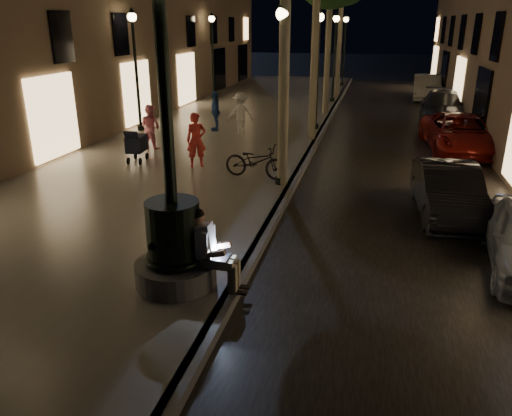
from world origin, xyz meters
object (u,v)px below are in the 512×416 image
(seated_man_laptop, at_px, (209,247))
(lamp_curb_a, at_px, (282,72))
(car_second, at_px, (448,191))
(bicycle, at_px, (256,161))
(lamp_left_b, at_px, (135,55))
(pedestrian_white, at_px, (241,113))
(lamp_curb_b, at_px, (318,54))
(lamp_curb_d, at_px, (345,41))
(fountain_lamppost, at_px, (173,229))
(lamp_left_c, at_px, (212,45))
(stroller, at_px, (136,144))
(car_rear, at_px, (442,107))
(car_third, at_px, (460,133))
(lamp_curb_c, at_px, (335,46))
(car_fifth, at_px, (427,87))
(pedestrian_pink, at_px, (150,127))
(pedestrian_red, at_px, (196,140))
(pedestrian_blue, at_px, (215,111))

(seated_man_laptop, height_order, lamp_curb_a, lamp_curb_a)
(car_second, height_order, bicycle, car_second)
(lamp_left_b, bearing_deg, pedestrian_white, 1.84)
(lamp_curb_b, height_order, lamp_curb_d, same)
(fountain_lamppost, xyz_separation_m, bicycle, (-0.10, 6.41, -0.52))
(lamp_left_c, distance_m, stroller, 15.11)
(lamp_curb_d, relative_size, car_rear, 0.98)
(car_third, bearing_deg, lamp_left_c, 136.74)
(fountain_lamppost, height_order, bicycle, fountain_lamppost)
(lamp_left_c, bearing_deg, lamp_curb_a, -66.07)
(car_rear, bearing_deg, bicycle, -113.38)
(lamp_curb_c, height_order, car_fifth, lamp_curb_c)
(fountain_lamppost, height_order, lamp_left_c, fountain_lamppost)
(car_fifth, relative_size, pedestrian_pink, 2.88)
(lamp_left_c, height_order, pedestrian_red, lamp_left_c)
(lamp_left_b, bearing_deg, car_rear, 24.89)
(fountain_lamppost, bearing_deg, lamp_curb_b, 87.14)
(lamp_curb_a, relative_size, lamp_left_c, 1.00)
(pedestrian_pink, bearing_deg, lamp_left_c, -66.81)
(lamp_curb_d, relative_size, bicycle, 2.55)
(lamp_curb_a, bearing_deg, seated_man_laptop, -90.82)
(car_third, relative_size, pedestrian_blue, 2.94)
(car_third, xyz_separation_m, bicycle, (-6.30, -5.62, 0.03))
(lamp_left_b, xyz_separation_m, lamp_left_c, (0.00, 10.00, 0.00))
(lamp_curb_c, relative_size, lamp_curb_d, 1.00)
(lamp_curb_c, bearing_deg, car_fifth, 32.00)
(lamp_curb_b, bearing_deg, pedestrian_pink, -136.74)
(seated_man_laptop, relative_size, pedestrian_white, 0.85)
(fountain_lamppost, xyz_separation_m, lamp_curb_d, (0.70, 30.00, 2.02))
(bicycle, bearing_deg, car_second, -96.88)
(stroller, bearing_deg, pedestrian_pink, 93.70)
(lamp_curb_a, height_order, car_second, lamp_curb_a)
(bicycle, bearing_deg, seated_man_laptop, -165.11)
(lamp_curb_b, relative_size, car_rear, 0.98)
(lamp_curb_a, relative_size, lamp_curb_b, 1.00)
(lamp_left_b, xyz_separation_m, car_third, (12.60, 0.03, -2.57))
(lamp_curb_b, height_order, car_third, lamp_curb_b)
(fountain_lamppost, height_order, pedestrian_white, fountain_lamppost)
(car_third, xyz_separation_m, pedestrian_pink, (-10.76, -2.98, 0.32))
(lamp_curb_d, xyz_separation_m, car_second, (4.30, -25.00, -2.60))
(fountain_lamppost, height_order, car_second, fountain_lamppost)
(fountain_lamppost, distance_m, car_rear, 18.90)
(bicycle, bearing_deg, lamp_curb_b, 2.53)
(lamp_left_c, bearing_deg, stroller, -81.67)
(lamp_curb_d, distance_m, car_second, 25.50)
(lamp_curb_d, bearing_deg, seated_man_laptop, -90.16)
(car_rear, bearing_deg, lamp_curb_b, -139.57)
(lamp_curb_c, relative_size, car_rear, 0.98)
(pedestrian_red, bearing_deg, pedestrian_pink, 116.35)
(car_third, xyz_separation_m, pedestrian_red, (-8.37, -4.86, 0.37))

